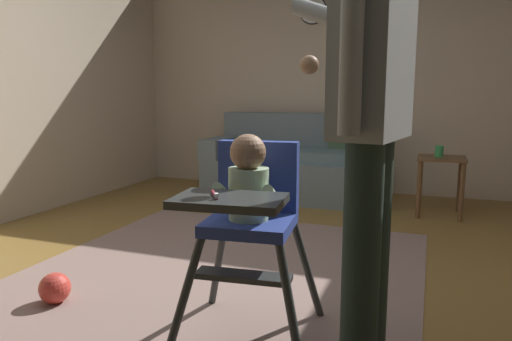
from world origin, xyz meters
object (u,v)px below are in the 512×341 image
object	(u,v)px
toy_ball	(55,288)
high_chair	(250,202)
adult_standing	(369,127)
sippy_cup	(439,151)
wall_clock	(313,10)
couch	(292,164)
side_table	(441,173)

from	to	relation	value
toy_ball	high_chair	bearing A→B (deg)	1.40
adult_standing	sippy_cup	distance (m)	2.71
wall_clock	adult_standing	bearing A→B (deg)	-72.94
high_chair	adult_standing	size ratio (longest dim) A/B	0.55
toy_ball	sippy_cup	bearing A→B (deg)	54.70
couch	sippy_cup	size ratio (longest dim) A/B	16.92
adult_standing	sippy_cup	bearing A→B (deg)	-86.17
toy_ball	wall_clock	size ratio (longest dim) A/B	0.53
high_chair	sippy_cup	size ratio (longest dim) A/B	9.11
sippy_cup	toy_ball	bearing A→B (deg)	-125.30
high_chair	adult_standing	xyz separation A→B (m)	(0.50, -0.09, 0.33)
couch	high_chair	xyz separation A→B (m)	(0.65, -2.91, 0.28)
sippy_cup	wall_clock	world-z (taller)	wall_clock
toy_ball	wall_clock	bearing A→B (deg)	81.73
sippy_cup	wall_clock	distance (m)	2.10
adult_standing	couch	bearing A→B (deg)	-59.17
high_chair	toy_ball	bearing A→B (deg)	-94.65
high_chair	toy_ball	distance (m)	1.19
couch	adult_standing	bearing A→B (deg)	20.91
toy_ball	couch	bearing A→B (deg)	81.92
adult_standing	wall_clock	xyz separation A→B (m)	(-1.07, 3.47, 1.01)
couch	wall_clock	bearing A→B (deg)	170.61
toy_ball	wall_clock	world-z (taller)	wall_clock
adult_standing	side_table	world-z (taller)	adult_standing
adult_standing	toy_ball	size ratio (longest dim) A/B	10.49
high_chair	adult_standing	world-z (taller)	adult_standing
high_chair	couch	bearing A→B (deg)	-173.49
side_table	wall_clock	size ratio (longest dim) A/B	1.72
wall_clock	toy_ball	bearing A→B (deg)	-98.27
couch	adult_standing	world-z (taller)	adult_standing
adult_standing	wall_clock	world-z (taller)	wall_clock
sippy_cup	side_table	bearing A→B (deg)	-0.00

